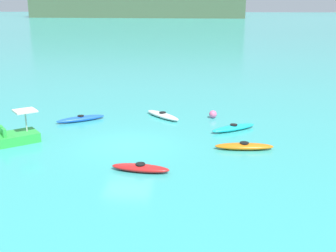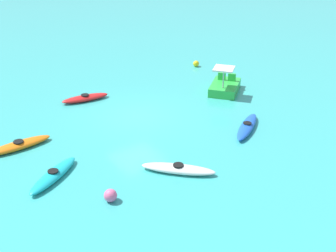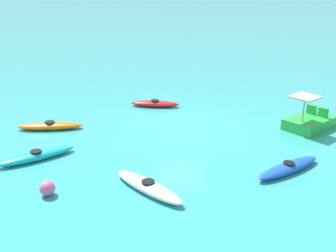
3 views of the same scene
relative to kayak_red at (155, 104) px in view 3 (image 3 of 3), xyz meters
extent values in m
plane|color=#38ADA8|center=(-1.21, 3.38, -0.16)|extent=(600.00, 600.00, 0.00)
ellipsoid|color=red|center=(0.00, 0.00, 0.00)|extent=(2.69, 1.01, 0.32)
cylinder|color=black|center=(0.00, 0.00, 0.18)|extent=(0.48, 0.48, 0.05)
ellipsoid|color=#19B7C6|center=(4.50, 6.54, 0.00)|extent=(2.86, 2.22, 0.32)
cylinder|color=black|center=(4.50, 6.54, 0.18)|extent=(0.59, 0.59, 0.05)
ellipsoid|color=blue|center=(-4.92, 7.73, 0.00)|extent=(2.92, 2.21, 0.32)
cylinder|color=black|center=(-4.92, 7.73, 0.18)|extent=(0.56, 0.56, 0.05)
ellipsoid|color=white|center=(0.11, 9.00, 0.00)|extent=(2.62, 2.67, 0.32)
cylinder|color=black|center=(0.11, 9.00, 0.18)|extent=(0.62, 0.62, 0.05)
ellipsoid|color=orange|center=(4.82, 3.30, 0.00)|extent=(2.99, 0.88, 0.32)
cylinder|color=black|center=(4.82, 3.30, 0.18)|extent=(0.48, 0.48, 0.05)
cube|color=green|center=(-7.27, 3.37, 0.09)|extent=(2.81, 2.68, 0.50)
cube|color=green|center=(-7.89, 3.25, 0.56)|extent=(0.40, 0.44, 0.44)
cube|color=green|center=(-7.51, 2.79, 0.56)|extent=(0.40, 0.44, 0.44)
cylinder|color=#B2B2B7|center=(-6.73, 3.81, 0.89)|extent=(0.08, 0.08, 1.10)
cube|color=silver|center=(-6.73, 3.81, 1.48)|extent=(1.55, 1.55, 0.08)
sphere|color=pink|center=(3.34, 9.20, 0.08)|extent=(0.50, 0.50, 0.50)
sphere|color=yellow|center=(-8.64, -1.11, 0.04)|extent=(0.40, 0.40, 0.40)
camera|label=1|loc=(2.66, -17.00, 7.02)|focal=44.80mm
camera|label=2|loc=(9.58, 21.98, 9.90)|focal=49.18mm
camera|label=3|loc=(-0.32, 20.19, 6.40)|focal=41.46mm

